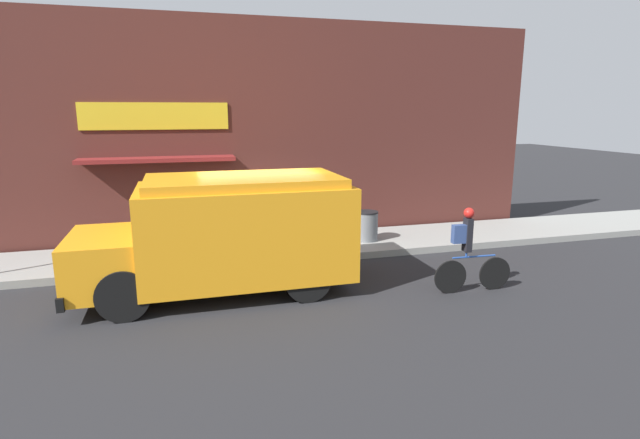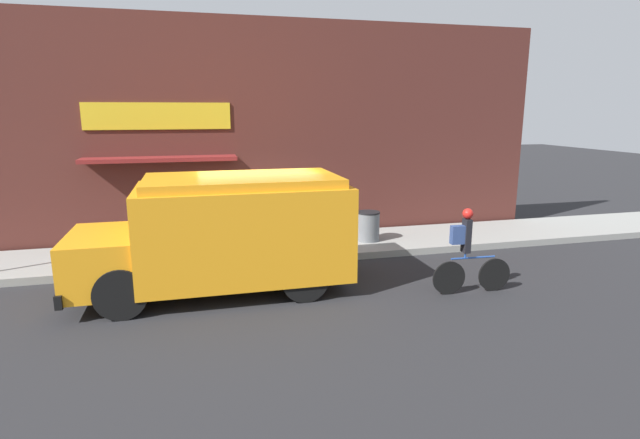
% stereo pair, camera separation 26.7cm
% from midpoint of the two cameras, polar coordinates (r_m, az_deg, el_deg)
% --- Properties ---
extents(ground_plane, '(70.00, 70.00, 0.00)m').
position_cam_midpoint_polar(ground_plane, '(11.60, -6.35, -5.49)').
color(ground_plane, '#232326').
extents(sidewalk, '(28.00, 2.36, 0.17)m').
position_cam_midpoint_polar(sidewalk, '(12.70, -7.13, -3.52)').
color(sidewalk, gray).
rests_on(sidewalk, ground_plane).
extents(storefront, '(16.99, 0.87, 5.90)m').
position_cam_midpoint_polar(storefront, '(13.56, -8.41, 9.72)').
color(storefront, '#4C231E').
rests_on(storefront, ground_plane).
extents(school_bus, '(5.28, 2.71, 2.30)m').
position_cam_midpoint_polar(school_bus, '(9.95, -9.94, -1.43)').
color(school_bus, orange).
rests_on(school_bus, ground_plane).
extents(cyclist, '(1.64, 0.21, 1.71)m').
position_cam_midpoint_polar(cyclist, '(10.19, 17.26, -3.71)').
color(cyclist, black).
rests_on(cyclist, ground_plane).
extents(trash_bin, '(0.60, 0.60, 0.78)m').
position_cam_midpoint_polar(trash_bin, '(13.19, 6.11, -0.76)').
color(trash_bin, slate).
rests_on(trash_bin, sidewalk).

